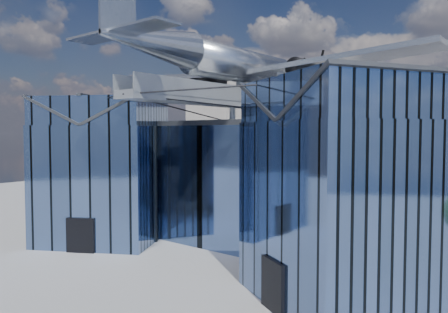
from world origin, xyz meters
The scene contains 5 objects.
ground_plane centered at (0.00, 0.00, 0.00)m, with size 120.00×120.00×0.00m, color gray.
museum centered at (0.00, 5.82, 5.54)m, with size 32.88×24.50×17.60m.
bg_towers centered at (1.45, 50.49, 10.01)m, with size 77.00×24.50×26.00m.
tree_plaza_w centered at (-15.17, 0.11, 3.85)m, with size 4.50×4.50×5.69m.
tree_side_w centered at (-19.18, 1.46, 3.40)m, with size 3.53×3.53×5.02m.
Camera 1 is at (20.09, -22.57, 8.86)m, focal length 35.00 mm.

